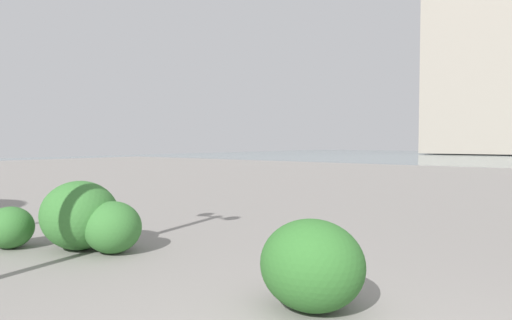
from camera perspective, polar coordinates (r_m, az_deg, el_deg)
name	(u,v)px	position (r m, az deg, el deg)	size (l,w,h in m)	color
building_slab	(495,62)	(66.73, 28.97, 11.30)	(15.42, 13.33, 24.35)	#9E9384
shrub_low	(312,265)	(3.88, 7.38, -13.54)	(0.93, 0.84, 0.79)	#2D6628
shrub_round	(112,227)	(6.05, -18.42, -8.41)	(0.80, 0.72, 0.68)	#387533
shrub_wide	(10,227)	(6.90, -29.71, -7.73)	(0.67, 0.61, 0.57)	#387533
shrub_tall	(80,215)	(6.39, -22.24, -6.75)	(1.10, 0.99, 0.93)	#387533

